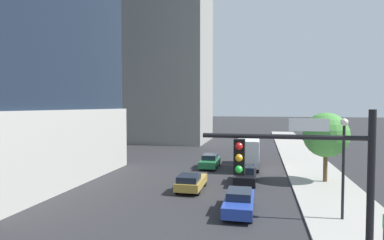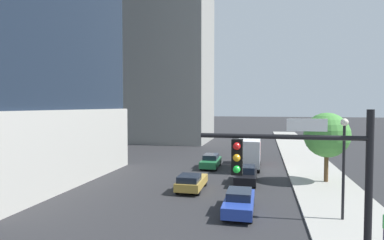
{
  "view_description": "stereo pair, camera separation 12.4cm",
  "coord_description": "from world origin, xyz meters",
  "px_view_note": "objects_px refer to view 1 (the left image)",
  "views": [
    {
      "loc": [
        3.16,
        -4.98,
        6.81
      ],
      "look_at": [
        -1.12,
        14.69,
        5.91
      ],
      "focal_mm": 29.98,
      "sensor_mm": 36.0,
      "label": 1
    },
    {
      "loc": [
        3.28,
        -4.95,
        6.81
      ],
      "look_at": [
        -1.12,
        14.69,
        5.91
      ],
      "focal_mm": 29.98,
      "sensor_mm": 36.0,
      "label": 2
    }
  ],
  "objects_px": {
    "box_truck": "(249,152)",
    "car_gold": "(191,182)",
    "construction_building": "(169,50)",
    "car_black": "(245,175)",
    "street_lamp": "(344,154)",
    "traffic_light_pole": "(313,187)",
    "street_tree": "(326,135)",
    "car_green": "(210,161)",
    "car_blue": "(239,201)"
  },
  "relations": [
    {
      "from": "traffic_light_pole",
      "to": "car_green",
      "type": "relative_size",
      "value": 1.44
    },
    {
      "from": "car_blue",
      "to": "car_green",
      "type": "height_order",
      "value": "car_green"
    },
    {
      "from": "street_lamp",
      "to": "car_black",
      "type": "height_order",
      "value": "street_lamp"
    },
    {
      "from": "street_tree",
      "to": "car_green",
      "type": "bearing_deg",
      "value": 156.53
    },
    {
      "from": "street_lamp",
      "to": "car_black",
      "type": "bearing_deg",
      "value": 126.32
    },
    {
      "from": "car_black",
      "to": "car_green",
      "type": "relative_size",
      "value": 1.0
    },
    {
      "from": "street_lamp",
      "to": "traffic_light_pole",
      "type": "bearing_deg",
      "value": -107.28
    },
    {
      "from": "traffic_light_pole",
      "to": "car_black",
      "type": "xyz_separation_m",
      "value": [
        -2.78,
        18.68,
        -3.75
      ]
    },
    {
      "from": "traffic_light_pole",
      "to": "street_lamp",
      "type": "height_order",
      "value": "traffic_light_pole"
    },
    {
      "from": "traffic_light_pole",
      "to": "car_black",
      "type": "bearing_deg",
      "value": 98.46
    },
    {
      "from": "car_blue",
      "to": "car_black",
      "type": "relative_size",
      "value": 1.04
    },
    {
      "from": "construction_building",
      "to": "traffic_light_pole",
      "type": "height_order",
      "value": "construction_building"
    },
    {
      "from": "construction_building",
      "to": "street_tree",
      "type": "bearing_deg",
      "value": -52.09
    },
    {
      "from": "car_green",
      "to": "box_truck",
      "type": "xyz_separation_m",
      "value": [
        4.15,
        0.53,
        1.09
      ]
    },
    {
      "from": "construction_building",
      "to": "traffic_light_pole",
      "type": "distance_m",
      "value": 54.8
    },
    {
      "from": "car_black",
      "to": "car_gold",
      "type": "bearing_deg",
      "value": -140.72
    },
    {
      "from": "street_lamp",
      "to": "street_tree",
      "type": "bearing_deg",
      "value": 85.16
    },
    {
      "from": "construction_building",
      "to": "box_truck",
      "type": "xyz_separation_m",
      "value": [
        16.14,
        -24.22,
        -15.6
      ]
    },
    {
      "from": "construction_building",
      "to": "car_black",
      "type": "relative_size",
      "value": 9.1
    },
    {
      "from": "car_blue",
      "to": "street_tree",
      "type": "bearing_deg",
      "value": 54.19
    },
    {
      "from": "car_blue",
      "to": "car_black",
      "type": "height_order",
      "value": "car_black"
    },
    {
      "from": "street_lamp",
      "to": "box_truck",
      "type": "xyz_separation_m",
      "value": [
        -6.04,
        15.1,
        -2.2
      ]
    },
    {
      "from": "car_green",
      "to": "box_truck",
      "type": "distance_m",
      "value": 4.33
    },
    {
      "from": "street_lamp",
      "to": "construction_building",
      "type": "bearing_deg",
      "value": 119.42
    },
    {
      "from": "construction_building",
      "to": "car_black",
      "type": "distance_m",
      "value": 38.81
    },
    {
      "from": "construction_building",
      "to": "box_truck",
      "type": "height_order",
      "value": "construction_building"
    },
    {
      "from": "traffic_light_pole",
      "to": "car_black",
      "type": "height_order",
      "value": "traffic_light_pole"
    },
    {
      "from": "box_truck",
      "to": "car_gold",
      "type": "bearing_deg",
      "value": -112.0
    },
    {
      "from": "traffic_light_pole",
      "to": "car_black",
      "type": "distance_m",
      "value": 19.26
    },
    {
      "from": "street_tree",
      "to": "car_black",
      "type": "bearing_deg",
      "value": -167.13
    },
    {
      "from": "traffic_light_pole",
      "to": "street_tree",
      "type": "bearing_deg",
      "value": 78.59
    },
    {
      "from": "car_gold",
      "to": "car_green",
      "type": "xyz_separation_m",
      "value": [
        0.0,
        9.75,
        0.01
      ]
    },
    {
      "from": "construction_building",
      "to": "car_gold",
      "type": "bearing_deg",
      "value": -70.84
    },
    {
      "from": "street_tree",
      "to": "car_blue",
      "type": "xyz_separation_m",
      "value": [
        -6.87,
        -9.51,
        -3.51
      ]
    },
    {
      "from": "street_lamp",
      "to": "car_gold",
      "type": "xyz_separation_m",
      "value": [
        -10.19,
        4.82,
        -3.31
      ]
    },
    {
      "from": "street_lamp",
      "to": "street_tree",
      "type": "distance_m",
      "value": 9.82
    },
    {
      "from": "street_tree",
      "to": "box_truck",
      "type": "distance_m",
      "value": 9.01
    },
    {
      "from": "construction_building",
      "to": "car_blue",
      "type": "distance_m",
      "value": 45.43
    },
    {
      "from": "construction_building",
      "to": "street_tree",
      "type": "relative_size",
      "value": 6.84
    },
    {
      "from": "car_black",
      "to": "box_truck",
      "type": "xyz_separation_m",
      "value": [
        -0.0,
        6.88,
        1.07
      ]
    },
    {
      "from": "car_black",
      "to": "street_tree",
      "type": "bearing_deg",
      "value": 12.87
    },
    {
      "from": "traffic_light_pole",
      "to": "car_gold",
      "type": "height_order",
      "value": "traffic_light_pole"
    },
    {
      "from": "car_green",
      "to": "car_gold",
      "type": "bearing_deg",
      "value": -90.0
    },
    {
      "from": "street_tree",
      "to": "car_gold",
      "type": "distance_m",
      "value": 12.59
    },
    {
      "from": "street_lamp",
      "to": "car_blue",
      "type": "xyz_separation_m",
      "value": [
        -6.04,
        0.27,
        -3.29
      ]
    },
    {
      "from": "construction_building",
      "to": "street_lamp",
      "type": "distance_m",
      "value": 47.09
    },
    {
      "from": "car_gold",
      "to": "box_truck",
      "type": "xyz_separation_m",
      "value": [
        4.15,
        10.28,
        1.11
      ]
    },
    {
      "from": "street_lamp",
      "to": "car_blue",
      "type": "distance_m",
      "value": 6.88
    },
    {
      "from": "construction_building",
      "to": "street_lamp",
      "type": "xyz_separation_m",
      "value": [
        22.18,
        -39.32,
        -13.4
      ]
    },
    {
      "from": "street_tree",
      "to": "car_green",
      "type": "xyz_separation_m",
      "value": [
        -11.02,
        4.79,
        -3.51
      ]
    }
  ]
}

